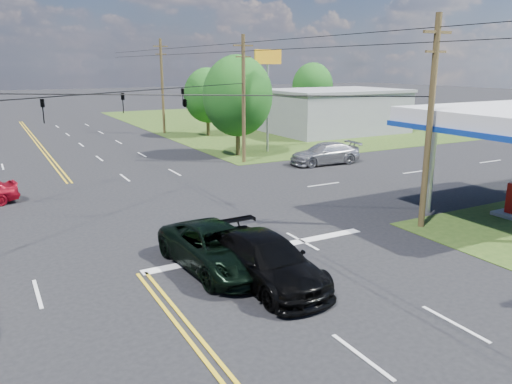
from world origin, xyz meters
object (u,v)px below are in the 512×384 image
tree_right_a (238,96)px  suv_black (267,261)px  tree_far_r (313,86)px  pole_ne (244,98)px  pickup_dkgreen (217,248)px  pole_se (430,121)px  tree_right_b (207,95)px  pole_right_far (162,85)px  retail_ne (334,112)px

tree_right_a → suv_black: size_ratio=1.44×
tree_far_r → suv_black: 51.07m
pole_ne → pickup_dkgreen: 21.07m
pole_se → tree_right_a: bearing=87.3°
pole_ne → tree_right_b: bearing=76.9°
pole_right_far → tree_far_r: pole_right_far is taller
pole_ne → tree_far_r: size_ratio=1.25×
pole_ne → pole_se: bearing=-90.0°
pole_se → tree_far_r: size_ratio=1.25×
retail_ne → pole_ne: size_ratio=1.47×
pole_right_far → tree_right_a: 16.03m
pole_right_far → tree_far_r: bearing=5.4°
retail_ne → pickup_dkgreen: retail_ne is taller
retail_ne → pole_right_far: (-17.00, 8.00, 2.97)m
retail_ne → tree_right_b: bearing=163.5°
pole_se → tree_far_r: (21.00, 39.00, -0.37)m
tree_right_a → pickup_dkgreen: (-11.36, -20.88, -4.07)m
retail_ne → tree_right_b: (-13.50, 4.00, 2.02)m
retail_ne → pole_right_far: pole_right_far is taller
pole_ne → pickup_dkgreen: bearing=-120.1°
pole_se → pole_right_far: (0.00, 37.00, 0.25)m
tree_right_a → tree_far_r: (20.00, 18.00, -0.33)m
tree_right_a → tree_far_r: tree_right_a is taller
tree_right_a → pole_se: bearing=-92.7°
tree_far_r → pole_ne: bearing=-135.0°
pole_right_far → tree_right_a: bearing=-86.4°
retail_ne → tree_right_a: tree_right_a is taller
pole_ne → pole_right_far: bearing=90.0°
pole_se → suv_black: bearing=-168.7°
retail_ne → pole_se: 33.72m
retail_ne → pickup_dkgreen: bearing=-133.5°
pole_right_far → suv_black: 40.23m
pole_ne → tree_right_b: pole_ne is taller
pole_se → tree_right_b: size_ratio=1.34×
suv_black → retail_ne: bearing=48.0°
tree_right_a → tree_right_b: bearing=78.2°
pole_ne → tree_right_a: size_ratio=1.16×
tree_right_b → tree_far_r: bearing=18.9°
pickup_dkgreen → suv_black: 2.22m
pole_right_far → tree_right_b: size_ratio=1.41×
retail_ne → pole_right_far: size_ratio=1.40×
pole_right_far → tree_far_r: (21.00, 2.00, -0.62)m
pole_ne → suv_black: size_ratio=1.67×
tree_right_b → pole_se: bearing=-96.1°
pole_right_far → pole_ne: bearing=-90.0°
pole_ne → pole_right_far: 19.00m
retail_ne → pole_se: (-17.00, -29.00, 2.72)m
pickup_dkgreen → pole_se: bearing=-4.8°
retail_ne → tree_far_r: (4.00, 10.00, 2.34)m
pole_right_far → pole_se: bearing=-90.0°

